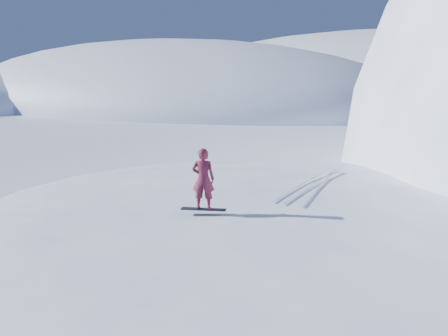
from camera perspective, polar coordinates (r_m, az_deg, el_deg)
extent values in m
plane|color=white|center=(13.06, 10.75, -17.16)|extent=(400.00, 400.00, 0.00)
ellipsoid|color=white|center=(15.24, 19.52, -13.23)|extent=(36.00, 28.00, 4.80)
ellipsoid|color=white|center=(102.98, -9.21, 8.32)|extent=(120.00, 70.00, 28.00)
ellipsoid|color=white|center=(128.57, 17.40, 8.64)|extent=(140.00, 90.00, 36.00)
ellipsoid|color=white|center=(13.77, -8.93, -15.48)|extent=(6.00, 5.40, 0.80)
ellipsoid|color=white|center=(18.81, 13.72, -7.98)|extent=(7.00, 6.30, 1.00)
cube|color=black|center=(13.08, -2.69, -5.39)|extent=(1.30, 0.90, 0.02)
imported|color=maroon|center=(12.83, -2.73, -1.43)|extent=(0.80, 0.72, 1.84)
ellipsoid|color=white|center=(74.03, -4.92, 7.05)|extent=(10.81, 8.65, 7.57)
cube|color=silver|center=(16.60, 10.58, -1.79)|extent=(0.82, 5.96, 0.04)
cube|color=silver|center=(16.43, 11.84, -1.99)|extent=(0.81, 5.96, 0.04)
cube|color=silver|center=(16.33, 12.59, -2.11)|extent=(1.56, 5.82, 0.04)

